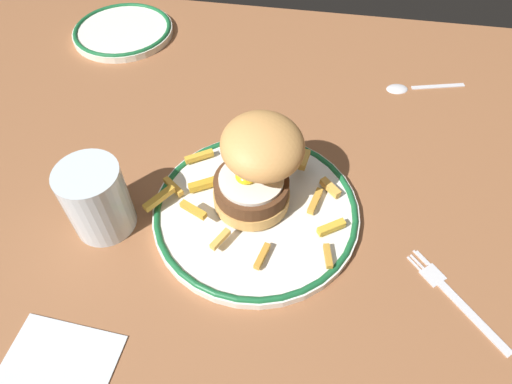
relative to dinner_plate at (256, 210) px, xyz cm
name	(u,v)px	position (x,y,z in cm)	size (l,w,h in cm)	color
ground_plane	(223,239)	(-3.89, -3.20, -2.84)	(118.19, 109.74, 4.00)	#925B38
dinner_plate	(256,210)	(0.00, 0.00, 0.00)	(26.50, 26.50, 1.60)	white
burger	(257,166)	(-0.11, 1.70, 6.66)	(14.07, 14.25, 12.08)	tan
fries_pile	(249,190)	(-1.22, 1.75, 1.71)	(25.08, 20.91, 2.94)	gold
water_glass	(98,203)	(-18.66, -4.46, 3.26)	(7.63, 7.63, 9.64)	silver
side_plate	(123,31)	(-31.63, 37.23, 0.00)	(18.52, 18.52, 1.60)	white
fork	(455,297)	(24.23, -7.88, -0.66)	(10.58, 11.70, 0.36)	silver
spoon	(406,87)	(20.40, 29.57, -0.48)	(13.29, 5.05, 0.90)	silver
napkin	(49,382)	(-17.02, -24.13, -0.64)	(11.62, 12.30, 0.40)	silver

